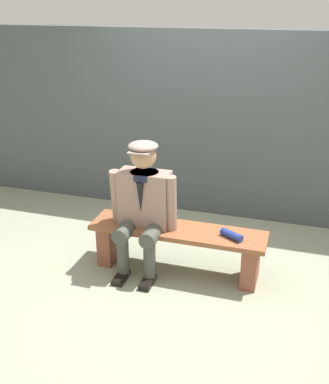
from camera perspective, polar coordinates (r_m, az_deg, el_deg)
name	(u,v)px	position (r m, az deg, el deg)	size (l,w,h in m)	color
ground_plane	(177,270)	(4.53, 1.55, -9.47)	(30.00, 30.00, 0.00)	gray
bench	(177,242)	(4.38, 1.59, -6.18)	(1.64, 0.40, 0.44)	brown
seated_man	(143,203)	(4.25, -2.68, -1.29)	(0.64, 0.57, 1.25)	gray
rolled_magazine	(232,235)	(4.17, 8.20, -5.22)	(0.07, 0.07, 0.22)	navy
stadium_wall	(213,125)	(5.43, 5.93, 8.11)	(12.00, 0.24, 2.11)	#444C4F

